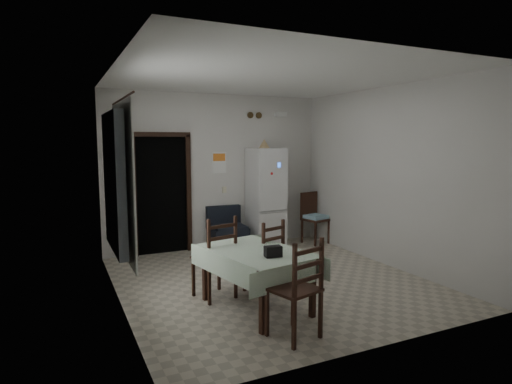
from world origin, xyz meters
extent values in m
plane|color=#ACA28C|center=(0.00, 0.00, 0.00)|extent=(4.50, 4.50, 0.00)
cube|color=black|center=(-1.05, 2.46, 1.05)|extent=(0.90, 0.45, 2.10)
cube|color=black|center=(-1.54, 2.22, 1.05)|extent=(0.08, 0.10, 2.18)
cube|color=black|center=(-0.56, 2.22, 1.05)|extent=(0.08, 0.10, 2.18)
cube|color=black|center=(-1.05, 2.22, 2.14)|extent=(1.06, 0.10, 0.08)
cube|color=silver|center=(-2.15, -0.20, 1.55)|extent=(0.10, 1.20, 1.60)
cube|color=silver|center=(-2.04, -0.20, 1.55)|extent=(0.02, 1.45, 1.85)
cylinder|color=black|center=(-2.03, -0.20, 2.50)|extent=(0.02, 1.60, 0.02)
cube|color=white|center=(0.05, 2.24, 1.62)|extent=(0.28, 0.02, 0.40)
cube|color=orange|center=(0.05, 2.23, 1.72)|extent=(0.24, 0.01, 0.14)
cube|color=beige|center=(0.15, 2.24, 1.10)|extent=(0.08, 0.02, 0.12)
cylinder|color=#503C20|center=(0.70, 2.23, 2.52)|extent=(0.12, 0.03, 0.12)
cylinder|color=#503C20|center=(0.88, 2.23, 2.52)|extent=(0.12, 0.03, 0.12)
cube|color=white|center=(1.35, 2.21, 2.55)|extent=(0.25, 0.07, 0.09)
cone|color=tan|center=(0.85, 1.92, 1.98)|extent=(0.23, 0.23, 0.17)
cube|color=black|center=(-0.58, -1.18, 0.79)|extent=(0.20, 0.13, 0.12)
camera|label=1|loc=(-2.77, -5.35, 2.02)|focal=30.00mm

